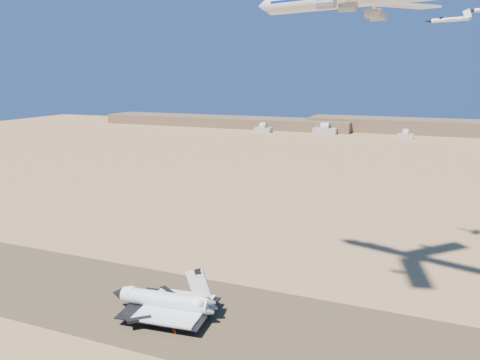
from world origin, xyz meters
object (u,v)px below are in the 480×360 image
at_px(crew_c, 175,332).
at_px(chase_jet_d, 449,20).
at_px(shuttle, 164,302).
at_px(crew_b, 173,329).
at_px(crew_a, 170,325).

height_order(crew_c, chase_jet_d, chase_jet_d).
xyz_separation_m(shuttle, crew_b, (7.59, -7.53, -3.76)).
xyz_separation_m(shuttle, crew_a, (5.51, -6.03, -3.89)).
relative_size(shuttle, chase_jet_d, 2.25).
height_order(shuttle, crew_a, shuttle).
bearing_deg(shuttle, crew_a, -53.48).
xyz_separation_m(crew_b, crew_c, (1.26, -1.18, -0.02)).
relative_size(shuttle, crew_b, 19.59).
bearing_deg(chase_jet_d, crew_a, -113.39).
bearing_deg(crew_b, chase_jet_d, -54.62).
distance_m(crew_c, chase_jet_d, 142.85).
xyz_separation_m(crew_b, chase_jet_d, (69.16, 82.69, 93.58)).
bearing_deg(crew_a, crew_b, -133.65).
bearing_deg(crew_c, shuttle, -27.24).
xyz_separation_m(shuttle, chase_jet_d, (76.75, 75.16, 89.82)).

